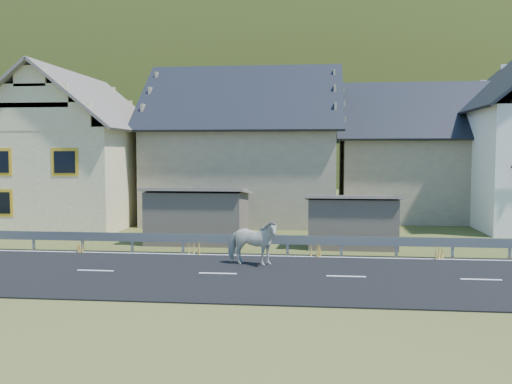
# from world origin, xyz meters

# --- Properties ---
(ground) EXTENTS (160.00, 160.00, 0.00)m
(ground) POSITION_xyz_m (0.00, 0.00, 0.00)
(ground) COLOR #2E3D14
(ground) RESTS_ON ground
(road) EXTENTS (60.00, 7.00, 0.04)m
(road) POSITION_xyz_m (0.00, 0.00, 0.02)
(road) COLOR black
(road) RESTS_ON ground
(lane_markings) EXTENTS (60.00, 6.60, 0.01)m
(lane_markings) POSITION_xyz_m (0.00, 0.00, 0.04)
(lane_markings) COLOR silver
(lane_markings) RESTS_ON road
(guardrail) EXTENTS (28.10, 0.09, 0.75)m
(guardrail) POSITION_xyz_m (-0.00, 3.68, 0.56)
(guardrail) COLOR #93969B
(guardrail) RESTS_ON ground
(shed_left) EXTENTS (4.30, 3.30, 2.40)m
(shed_left) POSITION_xyz_m (-2.00, 6.50, 1.10)
(shed_left) COLOR #66574D
(shed_left) RESTS_ON ground
(shed_right) EXTENTS (3.80, 2.90, 2.20)m
(shed_right) POSITION_xyz_m (4.50, 6.00, 1.00)
(shed_right) COLOR #66574D
(shed_right) RESTS_ON ground
(house_cream) EXTENTS (7.80, 9.80, 8.30)m
(house_cream) POSITION_xyz_m (-10.00, 12.00, 4.36)
(house_cream) COLOR #FFEEB4
(house_cream) RESTS_ON ground
(house_stone_a) EXTENTS (10.80, 9.80, 8.90)m
(house_stone_a) POSITION_xyz_m (-1.00, 15.00, 4.63)
(house_stone_a) COLOR tan
(house_stone_a) RESTS_ON ground
(house_stone_b) EXTENTS (9.80, 8.80, 8.10)m
(house_stone_b) POSITION_xyz_m (9.00, 17.00, 4.24)
(house_stone_b) COLOR tan
(house_stone_b) RESTS_ON ground
(mountain) EXTENTS (440.00, 280.00, 260.00)m
(mountain) POSITION_xyz_m (5.00, 180.00, -20.00)
(mountain) COLOR #263311
(mountain) RESTS_ON ground
(conifer_patch) EXTENTS (76.00, 50.00, 28.00)m
(conifer_patch) POSITION_xyz_m (-55.00, 110.00, 6.00)
(conifer_patch) COLOR black
(conifer_patch) RESTS_ON ground
(horse) EXTENTS (1.13, 1.95, 1.56)m
(horse) POSITION_xyz_m (0.92, 1.46, 0.82)
(horse) COLOR beige
(horse) RESTS_ON road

